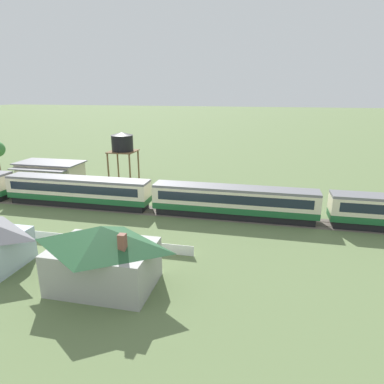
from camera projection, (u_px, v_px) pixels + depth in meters
passenger_train at (236, 201)px, 42.81m from camera, size 107.13×3.12×3.99m
railway_track at (281, 221)px, 42.27m from camera, size 149.23×3.60×0.04m
station_building at (51, 173)px, 57.71m from camera, size 10.88×6.87×3.95m
water_tower at (122, 143)px, 57.64m from camera, size 4.39×4.39×8.75m
cottage_dark_green_roof at (103, 255)px, 27.54m from camera, size 8.75×6.01×5.28m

